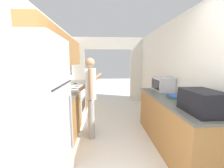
# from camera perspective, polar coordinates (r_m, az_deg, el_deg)

# --- Properties ---
(wall_left) EXTENTS (0.38, 6.80, 2.50)m
(wall_left) POSITION_cam_1_polar(r_m,az_deg,el_deg) (3.18, -24.15, 7.29)
(wall_left) COLOR silver
(wall_left) RESTS_ON ground_plane
(wall_right) EXTENTS (0.06, 6.80, 2.50)m
(wall_right) POSITION_cam_1_polar(r_m,az_deg,el_deg) (3.07, 27.44, 2.27)
(wall_right) COLOR silver
(wall_right) RESTS_ON ground_plane
(wall_far_with_doorway) EXTENTS (3.10, 0.06, 2.50)m
(wall_far_with_doorway) POSITION_cam_1_polar(r_m,az_deg,el_deg) (5.44, -1.69, 7.95)
(wall_far_with_doorway) COLOR silver
(wall_far_with_doorway) RESTS_ON ground_plane
(counter_left) EXTENTS (0.62, 3.22, 0.91)m
(counter_left) POSITION_cam_1_polar(r_m,az_deg,el_deg) (3.74, -16.88, -8.47)
(counter_left) COLOR #9E6B38
(counter_left) RESTS_ON ground_plane
(counter_right) EXTENTS (0.62, 2.04, 0.91)m
(counter_right) POSITION_cam_1_polar(r_m,az_deg,el_deg) (2.85, 23.60, -14.48)
(counter_right) COLOR #9E6B38
(counter_right) RESTS_ON ground_plane
(refrigerator) EXTENTS (0.73, 0.73, 1.83)m
(refrigerator) POSITION_cam_1_polar(r_m,az_deg,el_deg) (1.83, -29.91, -12.82)
(refrigerator) COLOR #B7B7BC
(refrigerator) RESTS_ON ground_plane
(range_oven) EXTENTS (0.66, 0.75, 1.05)m
(range_oven) POSITION_cam_1_polar(r_m,az_deg,el_deg) (3.85, -16.36, -7.88)
(range_oven) COLOR white
(range_oven) RESTS_ON ground_plane
(person) EXTENTS (0.53, 0.40, 1.64)m
(person) POSITION_cam_1_polar(r_m,az_deg,el_deg) (2.83, -8.80, -4.85)
(person) COLOR #9E9E9E
(person) RESTS_ON ground_plane
(suitcase) EXTENTS (0.37, 0.55, 0.29)m
(suitcase) POSITION_cam_1_polar(r_m,az_deg,el_deg) (2.11, 33.26, -6.12)
(suitcase) COLOR black
(suitcase) RESTS_ON counter_right
(microwave) EXTENTS (0.36, 0.50, 0.31)m
(microwave) POSITION_cam_1_polar(r_m,az_deg,el_deg) (3.33, 20.37, -0.03)
(microwave) COLOR #B7B7BC
(microwave) RESTS_ON counter_right
(book_stack) EXTENTS (0.25, 0.32, 0.06)m
(book_stack) POSITION_cam_1_polar(r_m,az_deg,el_deg) (2.73, 25.00, -4.88)
(book_stack) COLOR #33894C
(book_stack) RESTS_ON counter_right
(knife) EXTENTS (0.14, 0.33, 0.02)m
(knife) POSITION_cam_1_polar(r_m,az_deg,el_deg) (4.33, -14.77, 0.24)
(knife) COLOR #B7B7BC
(knife) RESTS_ON counter_left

